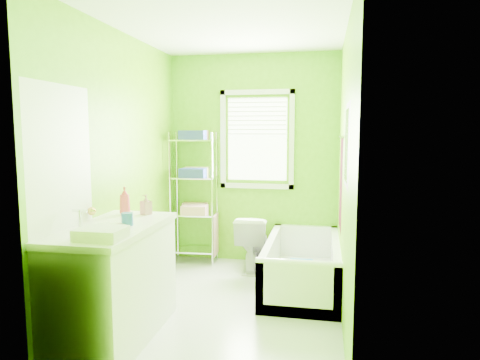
% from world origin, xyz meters
% --- Properties ---
extents(ground, '(2.90, 2.90, 0.00)m').
position_xyz_m(ground, '(0.00, 0.00, 0.00)').
color(ground, silver).
rests_on(ground, ground).
extents(room_envelope, '(2.14, 2.94, 2.62)m').
position_xyz_m(room_envelope, '(0.00, 0.00, 1.55)').
color(room_envelope, '#5EA908').
rests_on(room_envelope, ground).
extents(window, '(0.92, 0.05, 1.22)m').
position_xyz_m(window, '(0.05, 1.42, 1.61)').
color(window, white).
rests_on(window, ground).
extents(door, '(0.09, 0.80, 2.00)m').
position_xyz_m(door, '(-1.04, -1.00, 1.00)').
color(door, white).
rests_on(door, ground).
extents(right_wall_decor, '(0.04, 1.48, 1.17)m').
position_xyz_m(right_wall_decor, '(1.04, -0.02, 1.32)').
color(right_wall_decor, '#3B0610').
rests_on(right_wall_decor, ground).
extents(bathtub, '(0.76, 1.63, 0.53)m').
position_xyz_m(bathtub, '(0.67, 0.61, 0.17)').
color(bathtub, white).
rests_on(bathtub, ground).
extents(toilet, '(0.39, 0.67, 0.67)m').
position_xyz_m(toilet, '(0.06, 1.09, 0.33)').
color(toilet, white).
rests_on(toilet, ground).
extents(vanity, '(0.63, 1.23, 1.17)m').
position_xyz_m(vanity, '(-0.75, -0.81, 0.49)').
color(vanity, white).
rests_on(vanity, ground).
extents(wire_shelf_unit, '(0.58, 0.46, 1.66)m').
position_xyz_m(wire_shelf_unit, '(-0.70, 1.27, 1.02)').
color(wire_shelf_unit, silver).
rests_on(wire_shelf_unit, ground).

